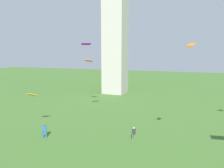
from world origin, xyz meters
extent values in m
cylinder|color=#235693|center=(-8.33, 17.38, 0.40)|extent=(0.15, 0.15, 0.81)
cylinder|color=#235693|center=(-8.65, 17.19, 0.40)|extent=(0.15, 0.15, 0.81)
cube|color=#235693|center=(-8.49, 17.29, 1.12)|extent=(0.50, 0.44, 0.64)
sphere|color=brown|center=(-8.49, 17.29, 1.56)|extent=(0.24, 0.24, 0.24)
cylinder|color=#51754C|center=(1.40, 20.51, 0.37)|extent=(0.14, 0.14, 0.75)
cylinder|color=#51754C|center=(1.28, 20.19, 0.37)|extent=(0.14, 0.14, 0.75)
cube|color=#2D3338|center=(1.34, 20.35, 1.05)|extent=(0.36, 0.46, 0.59)
sphere|color=#D8AD84|center=(1.34, 20.35, 1.45)|extent=(0.22, 0.22, 0.22)
cube|color=gold|center=(-12.17, 19.57, 4.40)|extent=(1.25, 1.37, 0.64)
cube|color=#DE5A19|center=(-10.36, 31.70, 8.48)|extent=(1.46, 0.97, 0.51)
cube|color=#B02BE4|center=(-6.96, 24.84, 11.04)|extent=(1.55, 1.56, 0.33)
cube|color=#D5670B|center=(6.95, 18.39, 10.42)|extent=(0.88, 0.98, 0.37)
camera|label=1|loc=(7.58, -1.68, 9.63)|focal=34.11mm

